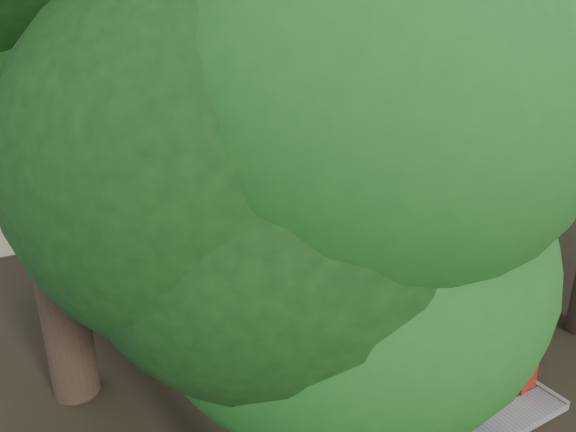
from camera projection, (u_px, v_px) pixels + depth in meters
ground at (323, 287)px, 11.81m from camera, size 120.00×120.00×0.00m
sand_beach at (119, 136)px, 24.63m from camera, size 40.00×22.00×0.02m
boardwalk at (298, 266)px, 12.59m from camera, size 2.00×12.00×0.12m
backpack_left_a at (464, 395)px, 7.80m from camera, size 0.45×0.34×0.78m
backpack_left_b at (423, 371)px, 8.43m from camera, size 0.34×0.25×0.62m
backpack_left_c at (412, 361)px, 8.55m from camera, size 0.44×0.34×0.76m
backpack_left_d at (357, 328)px, 9.65m from camera, size 0.40×0.35×0.51m
backpack_right_a at (523, 365)px, 8.47m from camera, size 0.45×0.35×0.74m
backpack_right_b at (493, 345)px, 9.01m from camera, size 0.39×0.28×0.69m
backpack_right_c at (464, 334)px, 9.33m from camera, size 0.47×0.40×0.67m
backpack_right_d at (448, 327)px, 9.66m from camera, size 0.36×0.27×0.53m
duffel_right_khaki at (423, 311)px, 10.32m from camera, size 0.44×0.59×0.36m
suitcase_on_boardwalk at (380, 332)px, 9.43m from camera, size 0.41×0.23×0.62m
lone_suitcase_on_sand at (192, 171)px, 18.45m from camera, size 0.46×0.30×0.68m
hat_brown at (424, 349)px, 8.33m from camera, size 0.44×0.44×0.13m
hat_white at (414, 336)px, 8.39m from camera, size 0.38×0.38×0.13m
kayak at (83, 171)px, 19.08m from camera, size 0.69×3.00×0.30m
sun_lounger at (253, 152)px, 20.87m from camera, size 0.84×1.81×0.56m
tree_right_b at (572, 27)px, 11.02m from camera, size 5.75×5.75×10.28m
tree_right_c at (445, 67)px, 13.12m from camera, size 4.81×4.81×8.33m
tree_right_e at (326, 29)px, 17.67m from camera, size 5.28×5.28×9.50m
tree_right_f at (332, 19)px, 20.57m from camera, size 5.53×5.53×9.88m
tree_left_a at (273, 278)px, 5.17m from camera, size 3.91×3.91×6.51m
tree_left_b at (24, 67)px, 6.91m from camera, size 5.42×5.42×9.75m
tree_left_c at (87, 110)px, 10.65m from camera, size 4.23×4.23×7.36m
tree_back_a at (69, 34)px, 20.88m from camera, size 5.11×5.11×8.84m
tree_back_b at (146, 25)px, 23.84m from camera, size 5.13×5.13×9.16m
tree_back_c at (219, 23)px, 24.40m from camera, size 5.18×5.18×9.32m
palm_right_a at (291, 67)px, 16.11m from camera, size 4.49×4.49×7.65m
palm_right_b at (276, 47)px, 20.98m from camera, size 4.08×4.08×7.88m
palm_right_c at (193, 49)px, 21.06m from camera, size 4.89×4.89×7.78m
palm_left_a at (37, 74)px, 14.04m from camera, size 4.89×4.89×7.78m
rock_left_b at (262, 377)px, 8.82m from camera, size 0.37×0.33×0.20m
rock_left_c at (254, 295)px, 11.18m from camera, size 0.52×0.47×0.29m
rock_left_d at (181, 245)px, 13.59m from camera, size 0.27×0.25×0.15m
rock_right_a at (524, 351)px, 9.45m from camera, size 0.45×0.41×0.25m
rock_right_b at (451, 275)px, 11.96m from camera, size 0.54×0.48×0.30m
rock_right_c at (353, 239)px, 13.91m from camera, size 0.33×0.30×0.18m
rock_right_d at (339, 202)px, 16.28m from camera, size 0.54×0.48×0.30m
shrub_left_a at (317, 375)px, 8.34m from camera, size 0.96×0.96×0.86m
shrub_left_b at (220, 261)px, 12.06m from camera, size 0.87×0.87×0.78m
shrub_left_c at (142, 220)px, 13.79m from camera, size 1.30×1.30×1.17m
shrub_right_a at (502, 284)px, 10.89m from camera, size 1.07×1.07×0.97m
shrub_right_b at (372, 211)px, 14.34m from camera, size 1.30×1.30×1.17m
shrub_right_c at (285, 183)px, 17.02m from camera, size 0.94×0.94×0.84m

